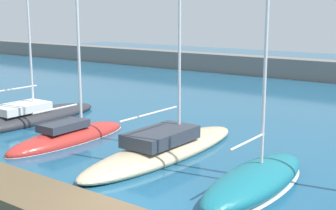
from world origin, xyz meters
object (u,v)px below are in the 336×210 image
sailboat_sand_third (165,146)px  sailboat_teal_fourth (255,180)px  sailboat_charcoal_nearest (26,117)px  sailboat_red_second (69,136)px

sailboat_sand_third → sailboat_teal_fourth: bearing=-104.3°
sailboat_charcoal_nearest → sailboat_red_second: size_ratio=1.40×
sailboat_teal_fourth → sailboat_charcoal_nearest: bearing=82.9°
sailboat_charcoal_nearest → sailboat_sand_third: 9.91m
sailboat_sand_third → sailboat_red_second: bearing=101.4°
sailboat_sand_third → sailboat_teal_fourth: sailboat_sand_third is taller
sailboat_charcoal_nearest → sailboat_teal_fourth: size_ratio=1.54×
sailboat_charcoal_nearest → sailboat_red_second: (4.88, -1.19, -0.07)m
sailboat_charcoal_nearest → sailboat_teal_fourth: sailboat_charcoal_nearest is taller
sailboat_red_second → sailboat_sand_third: sailboat_sand_third is taller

